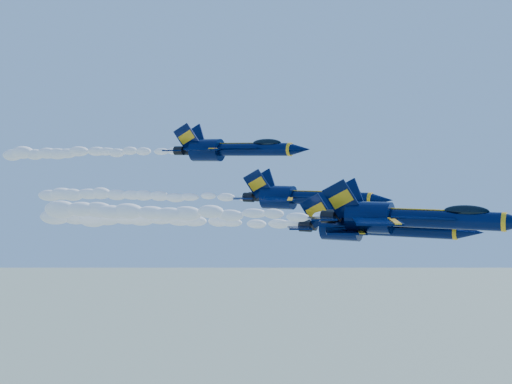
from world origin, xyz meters
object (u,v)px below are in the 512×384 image
at_px(jet_third, 307,197).
at_px(jet_second, 376,227).
at_px(jet_fourth, 232,149).
at_px(jet_lead, 410,218).

bearing_deg(jet_third, jet_second, -42.66).
relative_size(jet_third, jet_fourth, 0.90).
bearing_deg(jet_second, jet_lead, -41.22).
bearing_deg(jet_fourth, jet_second, -36.50).
height_order(jet_lead, jet_third, jet_third).
xyz_separation_m(jet_third, jet_fourth, (-14.12, 8.39, 5.63)).
bearing_deg(jet_fourth, jet_lead, -37.20).
relative_size(jet_lead, jet_second, 1.06).
relative_size(jet_lead, jet_third, 1.03).
bearing_deg(jet_lead, jet_third, 137.72).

